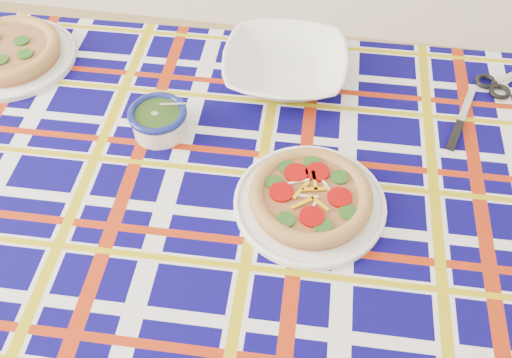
% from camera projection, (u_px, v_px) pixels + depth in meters
% --- Properties ---
extents(dining_table, '(1.56, 1.01, 0.72)m').
position_uv_depth(dining_table, '(216.00, 215.00, 1.10)').
color(dining_table, brown).
rests_on(dining_table, floor).
extents(tablecloth, '(1.59, 1.04, 0.10)m').
position_uv_depth(tablecloth, '(215.00, 208.00, 1.08)').
color(tablecloth, '#08044E').
rests_on(tablecloth, dining_table).
extents(main_focaccia_plate, '(0.31, 0.31, 0.05)m').
position_uv_depth(main_focaccia_plate, '(311.00, 196.00, 1.00)').
color(main_focaccia_plate, '#965C35').
rests_on(main_focaccia_plate, tablecloth).
extents(pesto_bowl, '(0.12, 0.12, 0.07)m').
position_uv_depth(pesto_bowl, '(158.00, 119.00, 1.11)').
color(pesto_bowl, black).
rests_on(pesto_bowl, tablecloth).
extents(serving_bowl, '(0.28, 0.28, 0.07)m').
position_uv_depth(serving_bowl, '(285.00, 67.00, 1.22)').
color(serving_bowl, white).
rests_on(serving_bowl, tablecloth).
extents(second_focaccia_plate, '(0.35, 0.35, 0.05)m').
position_uv_depth(second_focaccia_plate, '(8.00, 51.00, 1.26)').
color(second_focaccia_plate, '#965C35').
rests_on(second_focaccia_plate, tablecloth).
extents(table_knife, '(0.08, 0.21, 0.01)m').
position_uv_depth(table_knife, '(466.00, 106.00, 1.18)').
color(table_knife, silver).
rests_on(table_knife, tablecloth).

